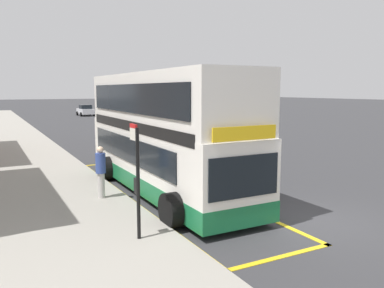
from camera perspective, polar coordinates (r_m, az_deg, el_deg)
The scene contains 8 objects.
ground_plane at distance 41.03m, azimuth -16.33°, elevation 2.28°, with size 260.00×260.00×0.00m, color #333335.
pavement_near at distance 40.21m, azimuth -26.15°, elevation 1.78°, with size 6.00×76.00×0.14m, color gray.
double_decker_bus at distance 14.48m, azimuth -4.34°, elevation 0.99°, with size 3.16×10.39×4.40m.
bus_bay_markings at distance 14.80m, azimuth -4.03°, elevation -6.96°, with size 3.14×13.23×0.01m.
bus_stop_sign at distance 9.66m, azimuth -8.06°, elevation -4.19°, with size 0.09×0.51×2.83m.
parked_car_grey_distant at distance 29.64m, azimuth -6.02°, elevation 2.06°, with size 2.09×4.20×1.62m.
parked_car_white_ahead at distance 59.90m, azimuth -15.29°, elevation 4.76°, with size 2.09×4.20×1.62m.
pedestrian_waiting_near_sign at distance 13.61m, azimuth -13.17°, elevation -3.69°, with size 0.34×0.34×1.78m.
Camera 1 is at (-8.22, -8.02, 3.80)m, focal length 36.54 mm.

